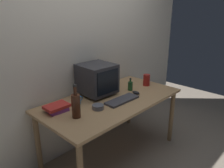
# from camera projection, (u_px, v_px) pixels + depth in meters

# --- Properties ---
(ground_plane) EXTENTS (6.00, 6.00, 0.00)m
(ground_plane) POSITION_uv_depth(u_px,v_px,m) (112.00, 154.00, 2.78)
(ground_plane) COLOR gray
(back_wall) EXTENTS (4.00, 0.08, 2.50)m
(back_wall) POSITION_uv_depth(u_px,v_px,m) (83.00, 50.00, 2.68)
(back_wall) COLOR silver
(back_wall) RESTS_ON ground
(desk) EXTENTS (1.67, 0.85, 0.75)m
(desk) POSITION_uv_depth(u_px,v_px,m) (112.00, 105.00, 2.56)
(desk) COLOR tan
(desk) RESTS_ON ground
(crt_monitor) EXTENTS (0.40, 0.40, 0.37)m
(crt_monitor) POSITION_uv_depth(u_px,v_px,m) (97.00, 79.00, 2.60)
(crt_monitor) COLOR #333338
(crt_monitor) RESTS_ON desk
(keyboard) EXTENTS (0.42, 0.16, 0.02)m
(keyboard) POSITION_uv_depth(u_px,v_px,m) (122.00, 100.00, 2.47)
(keyboard) COLOR #3F3F47
(keyboard) RESTS_ON desk
(computer_mouse) EXTENTS (0.06, 0.10, 0.04)m
(computer_mouse) POSITION_uv_depth(u_px,v_px,m) (136.00, 93.00, 2.66)
(computer_mouse) COLOR black
(computer_mouse) RESTS_ON desk
(bottle_tall) EXTENTS (0.08, 0.08, 0.34)m
(bottle_tall) POSITION_uv_depth(u_px,v_px,m) (76.00, 105.00, 2.07)
(bottle_tall) COLOR #472314
(bottle_tall) RESTS_ON desk
(bottle_short) EXTENTS (0.06, 0.06, 0.16)m
(bottle_short) POSITION_uv_depth(u_px,v_px,m) (130.00, 86.00, 2.78)
(bottle_short) COLOR #1E4C23
(bottle_short) RESTS_ON desk
(book_stack) EXTENTS (0.24, 0.17, 0.07)m
(book_stack) POSITION_uv_depth(u_px,v_px,m) (57.00, 108.00, 2.22)
(book_stack) COLOR #843893
(book_stack) RESTS_ON desk
(mug) EXTENTS (0.12, 0.08, 0.09)m
(mug) POSITION_uv_depth(u_px,v_px,m) (77.00, 100.00, 2.38)
(mug) COLOR #3370B2
(mug) RESTS_ON desk
(cd_spindle) EXTENTS (0.12, 0.12, 0.04)m
(cd_spindle) POSITION_uv_depth(u_px,v_px,m) (98.00, 107.00, 2.27)
(cd_spindle) COLOR #595B66
(cd_spindle) RESTS_ON desk
(metal_canister) EXTENTS (0.09, 0.09, 0.15)m
(metal_canister) POSITION_uv_depth(u_px,v_px,m) (146.00, 80.00, 2.94)
(metal_canister) COLOR #A51E19
(metal_canister) RESTS_ON desk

